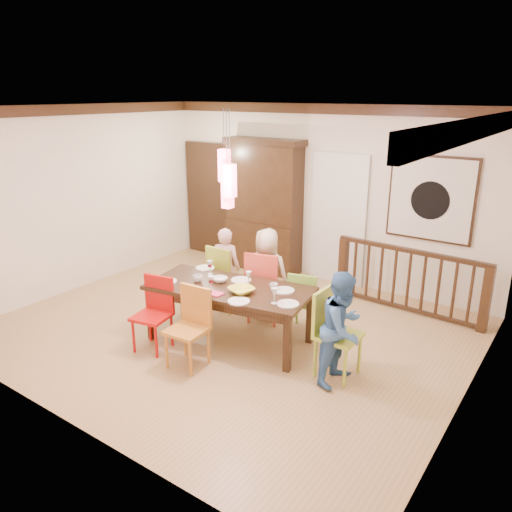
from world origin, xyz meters
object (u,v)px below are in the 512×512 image
Objects in this scene: chair_end_right at (339,329)px; person_far_left at (225,268)px; china_hutch at (264,206)px; person_end_right at (343,328)px; dining_table at (229,293)px; balustrade at (409,279)px; person_far_mid at (267,273)px; chair_far_left at (228,273)px.

chair_end_right is 2.33m from person_far_left.
person_end_right is at bearing -42.86° from china_hutch.
dining_table is 1.79× the size of person_far_left.
china_hutch is at bearing 175.95° from balustrade.
balustrade is 2.25m from person_end_right.
dining_table is at bearing 92.78° from chair_end_right.
person_far_mid reaches higher than person_end_right.
person_far_mid is at bearing 82.38° from dining_table.
dining_table is 2.18× the size of chair_end_right.
balustrade is (2.21, 1.41, -0.06)m from chair_far_left.
person_end_right is (2.29, -0.85, 0.03)m from person_far_left.
china_hutch reaches higher than chair_far_left.
balustrade is 2.07m from person_far_mid.
balustrade is (2.77, -0.35, -0.67)m from china_hutch.
chair_end_right is 0.45× the size of balustrade.
person_end_right is (1.59, -0.05, -0.02)m from dining_table.
person_far_mid is at bearing -167.64° from chair_far_left.
person_far_left is 2.44m from person_end_right.
chair_end_right reaches higher than balustrade.
person_far_mid is at bearing -137.75° from balustrade.
china_hutch is (-0.55, 1.76, 0.61)m from chair_far_left.
chair_far_left is 2.28m from chair_end_right.
balustrade is at bearing -145.02° from chair_far_left.
chair_far_left is (-0.65, 0.79, -0.10)m from dining_table.
dining_table is at bearing 131.96° from chair_far_left.
chair_end_right is 0.78× the size of person_end_right.
person_end_right is at bearing 134.70° from person_far_mid.
person_far_mid reaches higher than chair_far_left.
person_far_mid is (1.17, -1.65, -0.52)m from china_hutch.
china_hutch reaches higher than person_far_mid.
person_far_left is (-0.05, 0.02, 0.05)m from chair_far_left.
person_far_mid is (-1.54, 0.85, 0.07)m from chair_end_right.
chair_far_left reaches higher than balustrade.
china_hutch is at bearing 105.51° from dining_table.
china_hutch is 1.81× the size of person_end_right.
chair_far_left is at bearing -144.42° from balustrade.
person_end_right is (0.09, -0.09, 0.07)m from chair_end_right.
person_far_left reaches higher than balustrade.
person_far_mid is at bearing 62.20° from chair_end_right.
chair_end_right reaches higher than dining_table.
person_far_left is at bearing 72.10° from chair_end_right.
person_far_left is 0.67m from person_far_mid.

